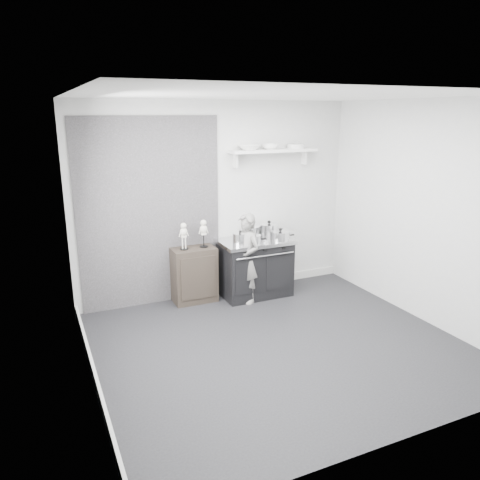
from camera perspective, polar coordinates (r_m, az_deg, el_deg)
name	(u,v)px	position (r m, az deg, el deg)	size (l,w,h in m)	color
ground	(278,345)	(5.43, 4.61, -12.65)	(4.00, 4.00, 0.00)	black
room_shell	(267,200)	(4.96, 3.29, 4.83)	(4.02, 3.62, 2.71)	#B7B7B4
wall_shelf	(273,151)	(6.67, 4.06, 10.72)	(1.30, 0.26, 0.24)	silver
stove	(255,267)	(6.65, 1.87, -3.35)	(1.02, 0.63, 0.81)	black
side_cabinet	(194,275)	(6.47, -5.61, -4.25)	(0.59, 0.34, 0.76)	black
child	(246,259)	(6.34, 0.75, -2.28)	(0.45, 0.30, 1.24)	slate
pot_front_left	(240,239)	(6.29, 0.02, 0.17)	(0.29, 0.21, 0.20)	silver
pot_back_left	(250,232)	(6.63, 1.26, 1.02)	(0.36, 0.28, 0.22)	silver
pot_back_right	(269,230)	(6.72, 3.56, 1.24)	(0.37, 0.28, 0.23)	silver
pot_front_right	(280,236)	(6.51, 4.93, 0.52)	(0.36, 0.27, 0.18)	silver
pot_front_center	(255,239)	(6.33, 1.86, 0.07)	(0.26, 0.17, 0.15)	silver
skeleton_full	(184,234)	(6.26, -6.88, 0.71)	(0.12, 0.08, 0.42)	silver
skeleton_torso	(204,231)	(6.34, -4.47, 1.05)	(0.12, 0.08, 0.44)	silver
bowl_large	(249,147)	(6.49, 1.10, 11.22)	(0.28, 0.28, 0.07)	white
bowl_small	(270,147)	(6.63, 3.69, 11.29)	(0.23, 0.23, 0.07)	white
plate_stack	(296,146)	(6.83, 6.81, 11.29)	(0.24, 0.24, 0.06)	silver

